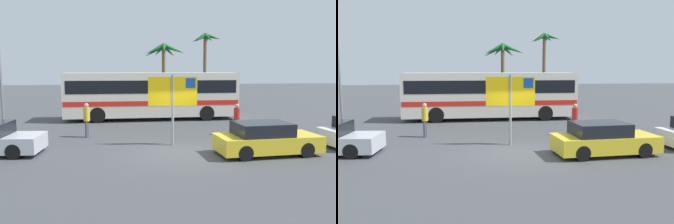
# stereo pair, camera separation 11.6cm
# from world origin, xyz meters

# --- Properties ---
(ground) EXTENTS (120.00, 120.00, 0.00)m
(ground) POSITION_xyz_m (0.00, 0.00, 0.00)
(ground) COLOR #424447
(bus_front_coach) EXTENTS (11.50, 2.57, 3.17)m
(bus_front_coach) POSITION_xyz_m (-0.29, 9.42, 1.78)
(bus_front_coach) COLOR silver
(bus_front_coach) RESTS_ON ground
(ferry_sign) EXTENTS (2.20, 0.18, 3.20)m
(ferry_sign) POSITION_xyz_m (0.03, 1.42, 2.33)
(ferry_sign) COLOR gray
(ferry_sign) RESTS_ON ground
(car_yellow) EXTENTS (4.23, 1.99, 1.32)m
(car_yellow) POSITION_xyz_m (3.47, -0.72, 0.64)
(car_yellow) COLOR yellow
(car_yellow) RESTS_ON ground
(pedestrian_near_sign) EXTENTS (0.32, 0.32, 1.74)m
(pedestrian_near_sign) POSITION_xyz_m (-4.05, 3.71, 1.03)
(pedestrian_near_sign) COLOR #4C4C51
(pedestrian_near_sign) RESTS_ON ground
(pedestrian_crossing_lot) EXTENTS (0.32, 0.32, 1.66)m
(pedestrian_crossing_lot) POSITION_xyz_m (3.61, 3.23, 0.97)
(pedestrian_crossing_lot) COLOR #706656
(pedestrian_crossing_lot) RESTS_ON ground
(lamp_post_left_side) EXTENTS (0.56, 0.20, 7.52)m
(lamp_post_left_side) POSITION_xyz_m (-9.36, 7.59, 4.09)
(lamp_post_left_side) COLOR slate
(lamp_post_left_side) RESTS_ON ground
(palm_tree_seaside) EXTENTS (2.83, 2.90, 6.81)m
(palm_tree_seaside) POSITION_xyz_m (5.62, 18.49, 5.35)
(palm_tree_seaside) COLOR brown
(palm_tree_seaside) RESTS_ON ground
(palm_tree_inland) EXTENTS (3.77, 3.83, 5.64)m
(palm_tree_inland) POSITION_xyz_m (1.34, 16.14, 4.65)
(palm_tree_inland) COLOR brown
(palm_tree_inland) RESTS_ON ground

